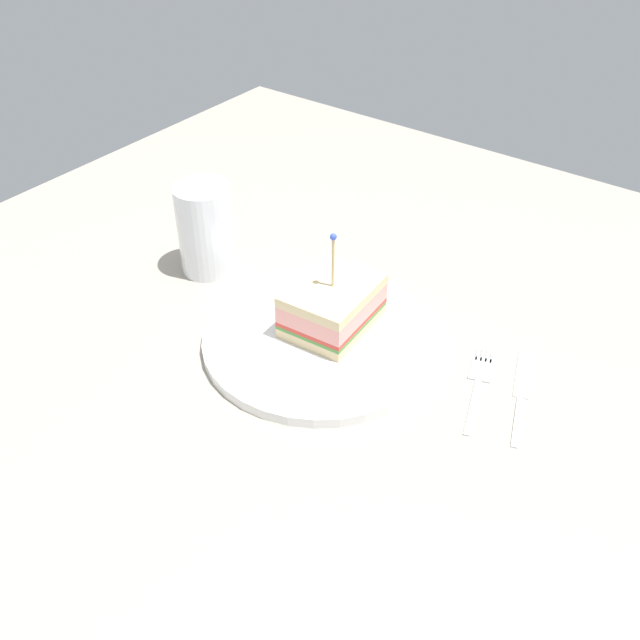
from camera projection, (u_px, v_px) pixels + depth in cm
name	position (u px, v px, depth cm)	size (l,w,h in cm)	color
ground_plane	(320.00, 350.00, 78.10)	(109.01, 109.01, 2.00)	#9E9384
plate	(320.00, 339.00, 77.12)	(24.98, 24.98, 1.18)	white
sandwich_half_center	(333.00, 306.00, 76.54)	(8.42, 10.59, 11.38)	beige
drink_glass	(206.00, 232.00, 85.76)	(6.67, 6.67, 11.05)	silver
fork	(479.00, 379.00, 72.78)	(5.11, 12.51, 0.35)	silver
knife	(521.00, 390.00, 71.56)	(5.51, 13.36, 0.35)	silver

